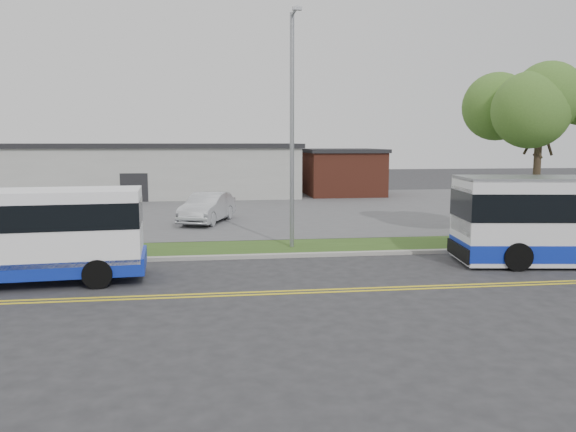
{
  "coord_description": "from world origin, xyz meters",
  "views": [
    {
      "loc": [
        -0.25,
        -20.21,
        4.47
      ],
      "look_at": [
        2.64,
        1.32,
        1.6
      ],
      "focal_mm": 35.0,
      "sensor_mm": 36.0,
      "label": 1
    }
  ],
  "objects": [
    {
      "name": "lane_line_south",
      "position": [
        0.0,
        -4.15,
        0.01
      ],
      "size": [
        70.0,
        0.12,
        0.01
      ],
      "primitive_type": "cube",
      "color": "yellow",
      "rests_on": "ground"
    },
    {
      "name": "verge",
      "position": [
        0.0,
        2.9,
        0.05
      ],
      "size": [
        80.0,
        3.3,
        0.1
      ],
      "primitive_type": "cube",
      "color": "#2F4818",
      "rests_on": "ground"
    },
    {
      "name": "lane_line_north",
      "position": [
        0.0,
        -3.85,
        0.01
      ],
      "size": [
        70.0,
        0.12,
        0.01
      ],
      "primitive_type": "cube",
      "color": "yellow",
      "rests_on": "ground"
    },
    {
      "name": "shuttle_bus",
      "position": [
        -5.75,
        -1.74,
        1.59
      ],
      "size": [
        7.94,
        3.14,
        2.97
      ],
      "rotation": [
        0.0,
        0.0,
        0.08
      ],
      "color": "#0F26A3",
      "rests_on": "ground"
    },
    {
      "name": "parked_car_a",
      "position": [
        -0.58,
        10.5,
        0.92
      ],
      "size": [
        3.26,
        5.25,
        1.63
      ],
      "primitive_type": "imported",
      "rotation": [
        0.0,
        0.0,
        -0.33
      ],
      "color": "silver",
      "rests_on": "parking_lot"
    },
    {
      "name": "curb",
      "position": [
        0.0,
        1.1,
        0.07
      ],
      "size": [
        80.0,
        0.3,
        0.15
      ],
      "primitive_type": "cube",
      "color": "#9E9B93",
      "rests_on": "ground"
    },
    {
      "name": "parking_lot",
      "position": [
        0.0,
        17.0,
        0.05
      ],
      "size": [
        80.0,
        25.0,
        0.1
      ],
      "primitive_type": "cube",
      "color": "#4C4C4F",
      "rests_on": "ground"
    },
    {
      "name": "streetlight_near",
      "position": [
        3.0,
        2.73,
        5.23
      ],
      "size": [
        0.35,
        1.53,
        9.5
      ],
      "color": "gray",
      "rests_on": "verge"
    },
    {
      "name": "commercial_building",
      "position": [
        -6.0,
        27.0,
        2.18
      ],
      "size": [
        25.4,
        10.4,
        4.35
      ],
      "color": "#9E9E99",
      "rests_on": "ground"
    },
    {
      "name": "ground",
      "position": [
        0.0,
        0.0,
        0.0
      ],
      "size": [
        140.0,
        140.0,
        0.0
      ],
      "primitive_type": "plane",
      "color": "#28282B",
      "rests_on": "ground"
    },
    {
      "name": "brick_wing",
      "position": [
        10.5,
        26.0,
        1.96
      ],
      "size": [
        6.3,
        7.3,
        3.9
      ],
      "color": "brown",
      "rests_on": "ground"
    },
    {
      "name": "tree_east",
      "position": [
        14.0,
        3.0,
        6.2
      ],
      "size": [
        5.2,
        5.2,
        8.33
      ],
      "color": "#32241B",
      "rests_on": "verge"
    },
    {
      "name": "parked_car_b",
      "position": [
        -10.43,
        11.66,
        0.78
      ],
      "size": [
        2.95,
        4.99,
        1.36
      ],
      "primitive_type": "imported",
      "rotation": [
        0.0,
        0.0,
        -0.24
      ],
      "color": "silver",
      "rests_on": "parking_lot"
    }
  ]
}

